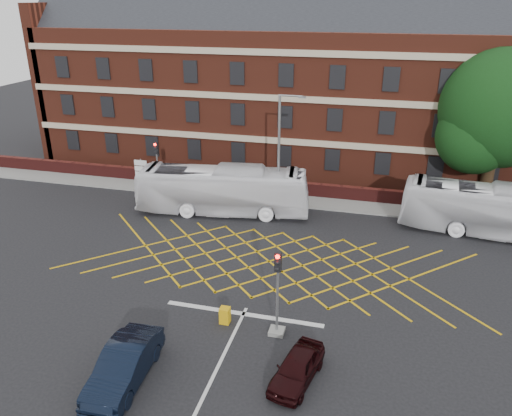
% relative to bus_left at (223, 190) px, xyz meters
% --- Properties ---
extents(ground, '(120.00, 120.00, 0.00)m').
position_rel_bus_left_xyz_m(ground, '(4.91, -8.33, -1.71)').
color(ground, black).
rests_on(ground, ground).
extents(victorian_building, '(51.00, 12.17, 20.40)m').
position_rel_bus_left_xyz_m(victorian_building, '(5.15, 13.67, 6.12)').
color(victorian_building, '#5D2518').
rests_on(victorian_building, ground).
extents(boundary_wall, '(56.00, 0.50, 1.10)m').
position_rel_bus_left_xyz_m(boundary_wall, '(4.91, 4.67, -1.16)').
color(boundary_wall, '#461412').
rests_on(boundary_wall, ground).
extents(far_pavement, '(60.00, 3.00, 0.12)m').
position_rel_bus_left_xyz_m(far_pavement, '(4.91, 3.67, -1.65)').
color(far_pavement, slate).
rests_on(far_pavement, ground).
extents(box_junction_hatching, '(8.22, 8.22, 0.02)m').
position_rel_bus_left_xyz_m(box_junction_hatching, '(4.91, -6.33, -1.70)').
color(box_junction_hatching, '#CC990C').
rests_on(box_junction_hatching, ground).
extents(stop_line, '(8.00, 0.30, 0.02)m').
position_rel_bus_left_xyz_m(stop_line, '(4.91, -11.83, -1.70)').
color(stop_line, silver).
rests_on(stop_line, ground).
extents(centre_line, '(0.15, 14.00, 0.02)m').
position_rel_bus_left_xyz_m(centre_line, '(4.91, -18.33, -1.70)').
color(centre_line, silver).
rests_on(centre_line, ground).
extents(bus_left, '(12.57, 4.55, 3.42)m').
position_rel_bus_left_xyz_m(bus_left, '(0.00, 0.00, 0.00)').
color(bus_left, white).
rests_on(bus_left, ground).
extents(bus_right, '(12.32, 4.01, 3.37)m').
position_rel_bus_left_xyz_m(bus_right, '(18.39, 0.95, -0.03)').
color(bus_right, white).
rests_on(bus_right, ground).
extents(car_navy, '(1.89, 4.80, 1.56)m').
position_rel_bus_left_xyz_m(car_navy, '(1.52, -17.51, -0.93)').
color(car_navy, black).
rests_on(car_navy, ground).
extents(car_maroon, '(2.14, 3.76, 1.21)m').
position_rel_bus_left_xyz_m(car_maroon, '(8.27, -15.69, -1.11)').
color(car_maroon, black).
rests_on(car_maroon, ground).
extents(deciduous_tree, '(8.56, 8.56, 11.36)m').
position_rel_bus_left_xyz_m(deciduous_tree, '(18.63, 7.26, 4.78)').
color(deciduous_tree, black).
rests_on(deciduous_tree, ground).
extents(traffic_light_near, '(0.70, 0.70, 4.27)m').
position_rel_bus_left_xyz_m(traffic_light_near, '(6.82, -12.90, 0.05)').
color(traffic_light_near, slate).
rests_on(traffic_light_near, ground).
extents(traffic_light_far, '(0.70, 0.70, 4.27)m').
position_rel_bus_left_xyz_m(traffic_light_far, '(-6.00, 2.10, 0.05)').
color(traffic_light_far, slate).
rests_on(traffic_light_far, ground).
extents(street_lamp, '(2.25, 1.00, 8.52)m').
position_rel_bus_left_xyz_m(street_lamp, '(3.91, 0.95, 1.18)').
color(street_lamp, slate).
rests_on(street_lamp, ground).
extents(direction_signs, '(1.10, 0.16, 2.20)m').
position_rel_bus_left_xyz_m(direction_signs, '(-8.35, 3.79, -0.33)').
color(direction_signs, gray).
rests_on(direction_signs, ground).
extents(utility_cabinet, '(0.47, 0.44, 0.82)m').
position_rel_bus_left_xyz_m(utility_cabinet, '(4.24, -12.72, -1.30)').
color(utility_cabinet, '#D9A10C').
rests_on(utility_cabinet, ground).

